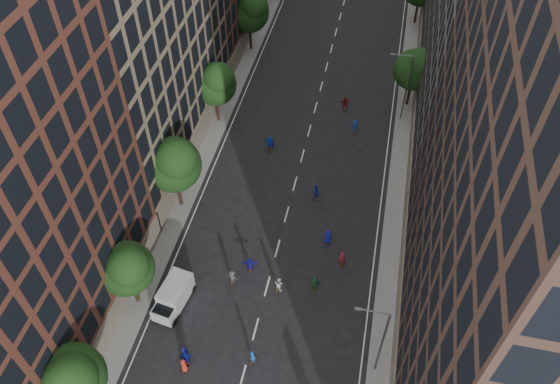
{
  "coord_description": "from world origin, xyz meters",
  "views": [
    {
      "loc": [
        7.05,
        -8.93,
        43.68
      ],
      "look_at": [
        -0.96,
        28.16,
        2.0
      ],
      "focal_mm": 35.0,
      "sensor_mm": 36.0,
      "label": 1
    }
  ],
  "objects_px": {
    "streetlamp_far": "(405,84)",
    "cargo_van": "(173,296)",
    "skater_0": "(185,353)",
    "streetlamp_near": "(380,339)",
    "skater_1": "(252,357)"
  },
  "relations": [
    {
      "from": "skater_0",
      "to": "skater_1",
      "type": "relative_size",
      "value": 0.98
    },
    {
      "from": "streetlamp_near",
      "to": "cargo_van",
      "type": "bearing_deg",
      "value": 172.42
    },
    {
      "from": "streetlamp_near",
      "to": "skater_1",
      "type": "distance_m",
      "value": 10.89
    },
    {
      "from": "streetlamp_near",
      "to": "skater_0",
      "type": "height_order",
      "value": "streetlamp_near"
    },
    {
      "from": "streetlamp_near",
      "to": "streetlamp_far",
      "type": "bearing_deg",
      "value": 90.0
    },
    {
      "from": "streetlamp_near",
      "to": "cargo_van",
      "type": "distance_m",
      "value": 18.72
    },
    {
      "from": "streetlamp_near",
      "to": "streetlamp_far",
      "type": "distance_m",
      "value": 33.0
    },
    {
      "from": "streetlamp_far",
      "to": "streetlamp_near",
      "type": "bearing_deg",
      "value": -90.0
    },
    {
      "from": "streetlamp_near",
      "to": "streetlamp_far",
      "type": "relative_size",
      "value": 1.0
    },
    {
      "from": "streetlamp_near",
      "to": "cargo_van",
      "type": "relative_size",
      "value": 1.85
    },
    {
      "from": "skater_0",
      "to": "skater_1",
      "type": "xyz_separation_m",
      "value": [
        5.61,
        0.9,
        0.01
      ]
    },
    {
      "from": "streetlamp_far",
      "to": "skater_0",
      "type": "relative_size",
      "value": 5.64
    },
    {
      "from": "streetlamp_near",
      "to": "skater_1",
      "type": "bearing_deg",
      "value": -171.58
    },
    {
      "from": "cargo_van",
      "to": "skater_0",
      "type": "distance_m",
      "value": 5.49
    },
    {
      "from": "streetlamp_far",
      "to": "cargo_van",
      "type": "relative_size",
      "value": 1.85
    }
  ]
}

